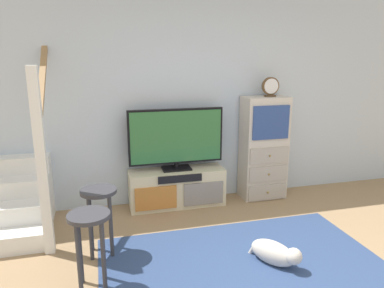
# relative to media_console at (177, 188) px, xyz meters

# --- Properties ---
(back_wall) EXTENTS (6.40, 0.12, 2.70)m
(back_wall) POSITION_rel_media_console_xyz_m (0.30, 0.27, 1.11)
(back_wall) COLOR silver
(back_wall) RESTS_ON ground_plane
(area_rug) EXTENTS (2.60, 1.80, 0.01)m
(area_rug) POSITION_rel_media_console_xyz_m (0.30, -1.59, -0.23)
(area_rug) COLOR navy
(area_rug) RESTS_ON ground_plane
(media_console) EXTENTS (1.20, 0.38, 0.48)m
(media_console) POSITION_rel_media_console_xyz_m (0.00, 0.00, 0.00)
(media_console) COLOR beige
(media_console) RESTS_ON ground_plane
(television) EXTENTS (1.19, 0.22, 0.77)m
(television) POSITION_rel_media_console_xyz_m (0.00, 0.02, 0.65)
(television) COLOR black
(television) RESTS_ON media_console
(side_cabinet) EXTENTS (0.58, 0.38, 1.36)m
(side_cabinet) POSITION_rel_media_console_xyz_m (1.19, 0.01, 0.44)
(side_cabinet) COLOR beige
(side_cabinet) RESTS_ON ground_plane
(desk_clock) EXTENTS (0.22, 0.08, 0.25)m
(desk_clock) POSITION_rel_media_console_xyz_m (1.23, -0.00, 1.25)
(desk_clock) COLOR #4C3823
(desk_clock) RESTS_ON side_cabinet
(staircase) EXTENTS (1.00, 1.36, 2.20)m
(staircase) POSITION_rel_media_console_xyz_m (-1.94, 0.01, 0.13)
(staircase) COLOR white
(staircase) RESTS_ON ground_plane
(bar_stool_near) EXTENTS (0.34, 0.34, 0.67)m
(bar_stool_near) POSITION_rel_media_console_xyz_m (-1.04, -1.48, 0.26)
(bar_stool_near) COLOR #333338
(bar_stool_near) RESTS_ON ground_plane
(bar_stool_far) EXTENTS (0.34, 0.34, 0.66)m
(bar_stool_far) POSITION_rel_media_console_xyz_m (-0.96, -0.94, 0.26)
(bar_stool_far) COLOR #333338
(bar_stool_far) RESTS_ON ground_plane
(dog) EXTENTS (0.41, 0.49, 0.23)m
(dog) POSITION_rel_media_console_xyz_m (0.58, -1.55, -0.12)
(dog) COLOR beige
(dog) RESTS_ON ground_plane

